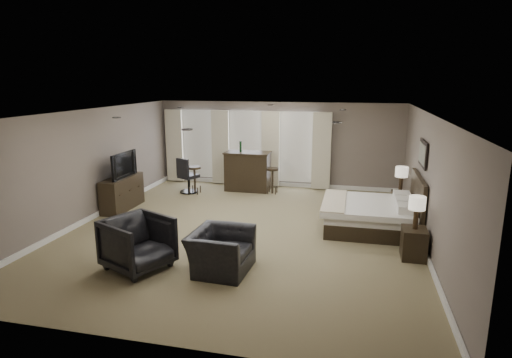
% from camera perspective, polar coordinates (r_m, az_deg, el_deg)
% --- Properties ---
extents(room, '(7.60, 8.60, 2.64)m').
position_cam_1_polar(room, '(9.15, -1.79, 0.73)').
color(room, '#766C4B').
rests_on(room, ground).
extents(window_bay, '(5.25, 0.20, 2.30)m').
position_cam_1_polar(window_bay, '(13.32, -1.41, 4.24)').
color(window_bay, silver).
rests_on(window_bay, room).
extents(bed, '(1.98, 1.89, 1.26)m').
position_cam_1_polar(bed, '(9.75, 14.26, -2.95)').
color(bed, silver).
rests_on(bed, ground).
extents(nightstand_near, '(0.43, 0.53, 0.58)m').
position_cam_1_polar(nightstand_near, '(8.56, 20.28, -8.07)').
color(nightstand_near, black).
rests_on(nightstand_near, ground).
extents(nightstand_far, '(0.40, 0.49, 0.53)m').
position_cam_1_polar(nightstand_far, '(11.30, 18.57, -2.95)').
color(nightstand_far, black).
rests_on(nightstand_far, ground).
extents(lamp_near, '(0.30, 0.30, 0.62)m').
position_cam_1_polar(lamp_near, '(8.37, 20.60, -4.24)').
color(lamp_near, beige).
rests_on(lamp_near, nightstand_near).
extents(lamp_far, '(0.31, 0.31, 0.64)m').
position_cam_1_polar(lamp_far, '(11.16, 18.79, -0.06)').
color(lamp_far, beige).
rests_on(lamp_far, nightstand_far).
extents(wall_art, '(0.04, 0.96, 0.56)m').
position_cam_1_polar(wall_art, '(9.61, 21.33, 3.17)').
color(wall_art, slate).
rests_on(wall_art, room).
extents(dresser, '(0.46, 1.44, 0.84)m').
position_cam_1_polar(dresser, '(11.50, -17.40, -1.80)').
color(dresser, black).
rests_on(dresser, ground).
extents(tv, '(0.65, 1.12, 0.15)m').
position_cam_1_polar(tv, '(11.39, -17.57, 0.59)').
color(tv, black).
rests_on(tv, dresser).
extents(armchair_near, '(0.78, 1.15, 0.97)m').
position_cam_1_polar(armchair_near, '(7.51, -4.71, -8.65)').
color(armchair_near, black).
rests_on(armchair_near, ground).
extents(armchair_far, '(1.26, 1.30, 1.03)m').
position_cam_1_polar(armchair_far, '(7.82, -15.48, -7.96)').
color(armchair_far, black).
rests_on(armchair_far, ground).
extents(bar_counter, '(1.35, 0.70, 1.18)m').
position_cam_1_polar(bar_counter, '(12.79, -1.11, 1.06)').
color(bar_counter, black).
rests_on(bar_counter, ground).
extents(bar_stool_left, '(0.44, 0.44, 0.80)m').
position_cam_1_polar(bar_stool_left, '(12.59, -8.17, -0.13)').
color(bar_stool_left, black).
rests_on(bar_stool_left, ground).
extents(bar_stool_right, '(0.48, 0.48, 0.76)m').
position_cam_1_polar(bar_stool_right, '(12.48, 2.22, -0.23)').
color(bar_stool_right, black).
rests_on(bar_stool_right, ground).
extents(desk_chair, '(0.71, 0.71, 1.05)m').
position_cam_1_polar(desk_chair, '(12.68, -8.98, 0.51)').
color(desk_chair, black).
rests_on(desk_chair, ground).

